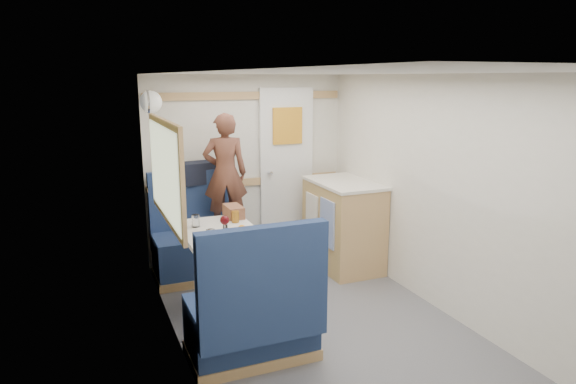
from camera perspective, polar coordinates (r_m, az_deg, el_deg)
name	(u,v)px	position (r m, az deg, el deg)	size (l,w,h in m)	color
floor	(344,351)	(3.98, 6.23, -17.12)	(4.50, 4.50, 0.00)	#515156
ceiling	(351,73)	(3.46, 7.04, 13.03)	(4.50, 4.50, 0.00)	silver
wall_back	(247,168)	(5.62, -4.55, 2.66)	(2.20, 0.02, 2.00)	silver
wall_left	(190,239)	(3.22, -10.85, -5.13)	(0.02, 4.50, 2.00)	silver
wall_right	(472,205)	(4.22, 19.80, -1.41)	(0.02, 4.50, 2.00)	silver
oak_trim_low	(248,182)	(5.62, -4.46, 1.12)	(2.15, 0.02, 0.08)	tan
oak_trim_high	(247,96)	(5.51, -4.63, 10.63)	(2.15, 0.02, 0.08)	tan
side_window	(164,172)	(4.13, -13.57, 2.23)	(0.04, 1.30, 0.72)	#B2BA9E
rear_door	(286,168)	(5.74, -0.17, 2.64)	(0.62, 0.12, 1.86)	white
dinette_table	(220,248)	(4.38, -7.51, -6.17)	(0.62, 0.92, 0.72)	white
bench_far	(199,247)	(5.26, -9.89, -6.05)	(0.90, 0.59, 1.05)	navy
bench_near	(254,321)	(3.72, -3.82, -14.11)	(0.90, 0.59, 1.05)	navy
ledge	(191,186)	(5.35, -10.73, 0.67)	(0.90, 0.14, 0.04)	tan
dome_light	(151,102)	(4.91, -15.00, 9.65)	(0.20, 0.20, 0.20)	white
galley_counter	(343,224)	(5.42, 6.13, -3.53)	(0.57, 0.92, 0.92)	tan
person	(225,173)	(5.10, -7.00, 2.08)	(0.43, 0.28, 1.19)	brown
duffel_bag	(192,173)	(5.33, -10.60, 2.06)	(0.46, 0.22, 0.22)	black
tray	(240,237)	(4.12, -5.34, -4.97)	(0.25, 0.32, 0.02)	white
orange_fruit	(242,230)	(4.14, -5.15, -4.18)	(0.08, 0.08, 0.08)	orange
cheese_block	(233,234)	(4.11, -6.13, -4.64)	(0.09, 0.05, 0.03)	#D9C17D
wine_glass	(225,221)	(4.15, -7.05, -3.23)	(0.08, 0.08, 0.17)	white
tumbler_left	(211,237)	(3.97, -8.56, -4.98)	(0.07, 0.07, 0.12)	white
tumbler_mid	(196,221)	(4.45, -10.23, -3.17)	(0.07, 0.07, 0.11)	white
beer_glass	(235,217)	(4.54, -5.86, -2.76)	(0.06, 0.06, 0.10)	#925A15
pepper_grinder	(225,226)	(4.26, -6.99, -3.79)	(0.04, 0.04, 0.10)	black
bread_loaf	(234,211)	(4.71, -6.07, -2.16)	(0.14, 0.26, 0.11)	olive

